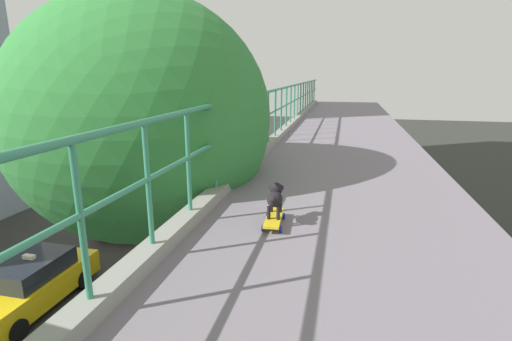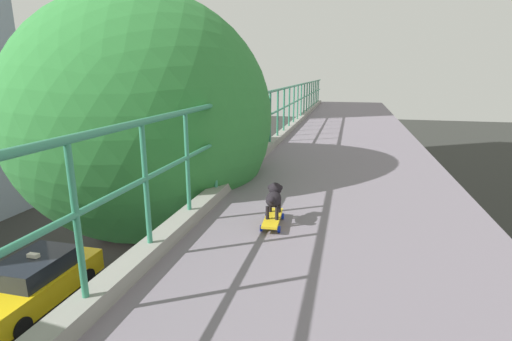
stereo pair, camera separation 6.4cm
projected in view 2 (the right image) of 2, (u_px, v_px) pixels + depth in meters
The scene contains 10 objects.
overpass_deck at pixel (331, 340), 2.61m from camera, with size 3.22×37.93×0.45m.
green_railing at pixel (121, 252), 2.85m from camera, with size 0.20×36.03×1.19m.
car_yellow_cab_fourth at pixel (33, 283), 11.76m from camera, with size 1.93×4.48×1.64m.
car_black_fifth at pixel (192, 243), 14.53m from camera, with size 1.94×4.54×1.52m.
car_red_taxi_sixth at pixel (147, 209), 18.25m from camera, with size 1.99×4.57×1.55m.
car_green_seventh at pixel (239, 199), 19.74m from camera, with size 2.02×4.04×1.48m.
city_bus at pixel (231, 138), 30.89m from camera, with size 2.52×11.06×3.28m.
roadside_tree_mid at pixel (143, 124), 6.06m from camera, with size 4.05×4.05×8.21m.
toy_skateboard at pixel (273, 219), 3.98m from camera, with size 0.23×0.56×0.09m.
small_dog at pixel (274, 197), 4.00m from camera, with size 0.18×0.41×0.32m.
Camera 2 is at (1.35, -2.30, 7.00)m, focal length 26.96 mm.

